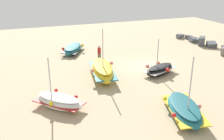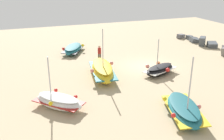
{
  "view_description": "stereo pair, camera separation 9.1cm",
  "coord_description": "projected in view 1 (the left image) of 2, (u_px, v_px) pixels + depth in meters",
  "views": [
    {
      "loc": [
        19.56,
        -10.7,
        8.03
      ],
      "look_at": [
        1.97,
        -4.14,
        0.9
      ],
      "focal_mm": 40.84,
      "sensor_mm": 36.0,
      "label": 1
    },
    {
      "loc": [
        19.59,
        -10.62,
        8.03
      ],
      "look_at": [
        1.97,
        -4.14,
        0.9
      ],
      "focal_mm": 40.84,
      "sensor_mm": 36.0,
      "label": 2
    }
  ],
  "objects": [
    {
      "name": "person_walking",
      "position": [
        99.0,
        53.0,
        24.15
      ],
      "size": [
        0.32,
        0.32,
        1.7
      ],
      "rotation": [
        0.0,
        0.0,
        5.77
      ],
      "color": "brown",
      "rests_on": "ground_plane"
    },
    {
      "name": "ground_plane",
      "position": [
        147.0,
        66.0,
        23.48
      ],
      "size": [
        44.39,
        44.39,
        0.0
      ],
      "primitive_type": "plane",
      "color": "tan"
    },
    {
      "name": "fishing_boat_2",
      "position": [
        102.0,
        70.0,
        20.87
      ],
      "size": [
        5.06,
        2.43,
        4.12
      ],
      "rotation": [
        0.0,
        0.0,
        2.98
      ],
      "color": "gold",
      "rests_on": "ground_plane"
    },
    {
      "name": "fishing_boat_4",
      "position": [
        59.0,
        102.0,
        16.08
      ],
      "size": [
        3.37,
        3.28,
        3.33
      ],
      "rotation": [
        0.0,
        0.0,
        0.75
      ],
      "color": "white",
      "rests_on": "ground_plane"
    },
    {
      "name": "fishing_boat_1",
      "position": [
        160.0,
        69.0,
        21.57
      ],
      "size": [
        2.41,
        3.41,
        3.16
      ],
      "rotation": [
        0.0,
        0.0,
        1.96
      ],
      "color": "black",
      "rests_on": "ground_plane"
    },
    {
      "name": "fishing_boat_0",
      "position": [
        73.0,
        49.0,
        27.45
      ],
      "size": [
        4.16,
        3.21,
        0.86
      ],
      "rotation": [
        0.0,
        0.0,
        5.79
      ],
      "color": "#1E6670",
      "rests_on": "ground_plane"
    },
    {
      "name": "fishing_boat_3",
      "position": [
        184.0,
        109.0,
        15.24
      ],
      "size": [
        4.4,
        2.75,
        3.96
      ],
      "rotation": [
        0.0,
        0.0,
        2.86
      ],
      "color": "#1E6670",
      "rests_on": "ground_plane"
    }
  ]
}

